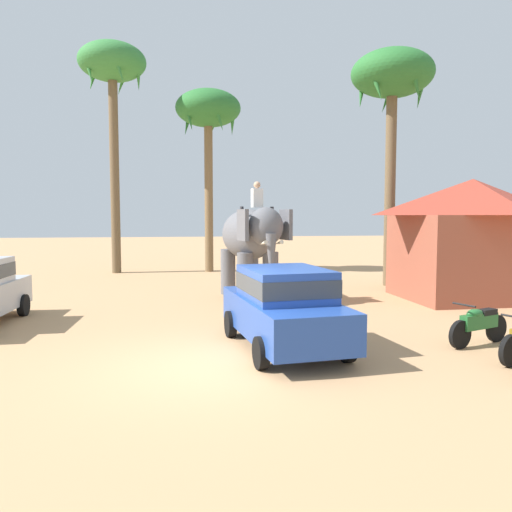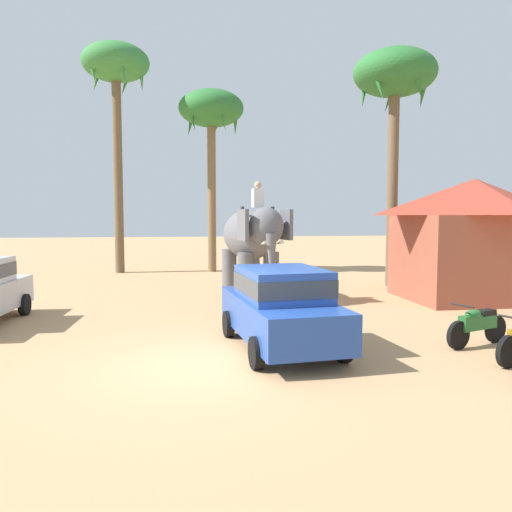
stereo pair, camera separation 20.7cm
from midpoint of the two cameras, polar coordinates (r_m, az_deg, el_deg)
The scene contains 8 objects.
ground_plane at distance 9.53m, azimuth -6.26°, elevation -12.35°, with size 120.00×120.00×0.00m, color tan.
car_sedan_foreground at distance 10.51m, azimuth 2.61°, elevation -5.54°, with size 2.22×4.27×1.70m.
elephant_with_mahout at distance 16.90m, azimuth -0.95°, elevation 1.89°, with size 2.24×4.00×3.88m.
motorcycle_mid_row at distance 11.83m, azimuth 23.45°, elevation -7.06°, with size 1.72×0.82×0.94m.
palm_tree_behind_elephant at distance 25.77m, azimuth -5.68°, elevation 15.68°, with size 3.20×3.20×8.96m.
palm_tree_near_hut at distance 21.35m, azimuth 14.89°, elevation 18.54°, with size 3.20×3.20×9.21m.
palm_tree_left_of_road at distance 26.45m, azimuth -16.17°, elevation 19.37°, with size 3.20×3.20×11.01m.
roadside_hut at distance 18.20m, azimuth 22.90°, elevation 2.15°, with size 5.01×4.21×4.00m.
Camera 1 is at (-0.50, -9.10, 2.76)m, focal length 35.33 mm.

